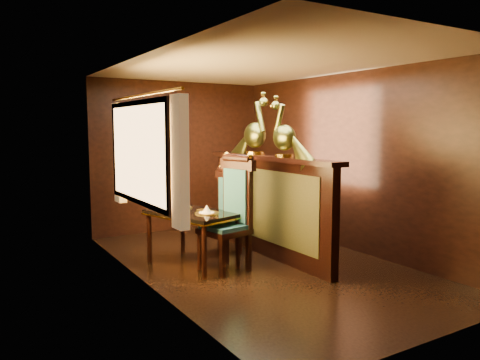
# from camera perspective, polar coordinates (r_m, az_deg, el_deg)

# --- Properties ---
(ground) EXTENTS (5.00, 5.00, 0.00)m
(ground) POSITION_cam_1_polar(r_m,az_deg,el_deg) (6.05, 2.59, -10.25)
(ground) COLOR black
(ground) RESTS_ON ground
(room_shell) EXTENTS (3.04, 5.04, 2.52)m
(room_shell) POSITION_cam_1_polar(r_m,az_deg,el_deg) (5.76, 1.86, 4.90)
(room_shell) COLOR black
(room_shell) RESTS_ON ground
(partition) EXTENTS (0.26, 2.70, 1.36)m
(partition) POSITION_cam_1_polar(r_m,az_deg,el_deg) (6.31, 3.52, -2.91)
(partition) COLOR black
(partition) RESTS_ON ground
(dining_table) EXTENTS (1.01, 1.32, 0.89)m
(dining_table) POSITION_cam_1_polar(r_m,az_deg,el_deg) (5.91, -5.93, -4.48)
(dining_table) COLOR black
(dining_table) RESTS_ON ground
(chair_left) EXTENTS (0.60, 0.63, 1.43)m
(chair_left) POSITION_cam_1_polar(r_m,az_deg,el_deg) (5.74, -0.93, -3.51)
(chair_left) COLOR black
(chair_left) RESTS_ON ground
(chair_right) EXTENTS (0.56, 0.58, 1.21)m
(chair_right) POSITION_cam_1_polar(r_m,az_deg,el_deg) (6.47, -1.63, -3.40)
(chair_right) COLOR black
(chair_right) RESTS_ON ground
(peacock_left) EXTENTS (0.25, 0.66, 0.78)m
(peacock_left) POSITION_cam_1_polar(r_m,az_deg,el_deg) (5.96, 5.45, 6.55)
(peacock_left) COLOR #184928
(peacock_left) RESTS_ON partition
(peacock_right) EXTENTS (0.27, 0.71, 0.85)m
(peacock_right) POSITION_cam_1_polar(r_m,az_deg,el_deg) (6.52, 1.82, 6.85)
(peacock_right) COLOR #184928
(peacock_right) RESTS_ON partition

